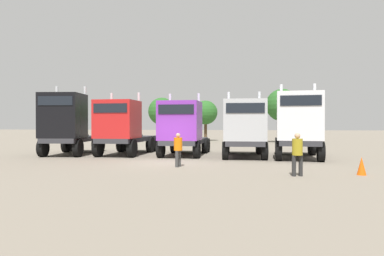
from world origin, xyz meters
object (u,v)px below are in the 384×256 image
Objects in this scene: semi_truck_white at (298,126)px; traffic_cone_near at (362,166)px; semi_truck_red at (122,127)px; semi_truck_purple at (182,128)px; semi_truck_black at (67,124)px; visitor_in_hivis at (178,147)px; semi_truck_silver at (244,128)px; visitor_with_camera at (297,151)px.

semi_truck_white reaches higher than traffic_cone_near.
semi_truck_red reaches higher than semi_truck_purple.
semi_truck_black reaches higher than semi_truck_red.
semi_truck_white is 7.77m from visitor_in_hivis.
semi_truck_purple reaches higher than visitor_in_hivis.
semi_truck_red is at bearing -34.69° from visitor_in_hivis.
semi_truck_silver reaches higher than semi_truck_purple.
semi_truck_black reaches higher than visitor_in_hivis.
semi_truck_silver is (7.82, -0.38, -0.02)m from semi_truck_red.
semi_truck_silver is (11.35, 0.12, -0.24)m from semi_truck_black.
visitor_with_camera is at bearing 53.72° from semi_truck_red.
semi_truck_purple is at bearing 90.77° from semi_truck_red.
semi_truck_white is at bearing 85.28° from semi_truck_purple.
visitor_in_hivis is (8.27, -4.82, -1.12)m from semi_truck_black.
semi_truck_purple is at bearing -159.47° from visitor_with_camera.
semi_truck_silver reaches higher than traffic_cone_near.
semi_truck_red is at bearing -89.20° from semi_truck_purple.
visitor_with_camera is at bearing 39.34° from semi_truck_purple.
semi_truck_silver is 7.50m from visitor_with_camera.
semi_truck_black is 0.94× the size of semi_truck_white.
semi_truck_purple is 0.96× the size of semi_truck_silver.
semi_truck_red is 1.04× the size of semi_truck_purple.
semi_truck_black is 0.99× the size of semi_truck_red.
semi_truck_purple is 8.29× the size of traffic_cone_near.
visitor_in_hivis is 5.63m from visitor_with_camera.
visitor_in_hivis is 7.92m from traffic_cone_near.
semi_truck_red is 8.66× the size of traffic_cone_near.
semi_truck_black is at bearing -85.31° from semi_truck_purple.
visitor_with_camera is 2.74m from traffic_cone_near.
semi_truck_silver is (3.86, -0.37, 0.03)m from semi_truck_purple.
semi_truck_silver is 0.95× the size of semi_truck_white.
semi_truck_black is at bearing -16.62° from visitor_in_hivis.
traffic_cone_near is (7.75, -1.52, -0.56)m from visitor_in_hivis.
semi_truck_purple is 3.88m from semi_truck_silver.
semi_truck_purple is at bearing -97.42° from semi_truck_silver.
semi_truck_black reaches higher than semi_truck_silver.
semi_truck_silver reaches higher than visitor_with_camera.
semi_truck_silver is at bearing 178.49° from visitor_with_camera.
traffic_cone_near is (2.57, 0.70, -0.61)m from visitor_with_camera.
semi_truck_red is 7.18m from visitor_in_hivis.
visitor_in_hivis is 2.22× the size of traffic_cone_near.
semi_truck_silver is 5.89m from visitor_in_hivis.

